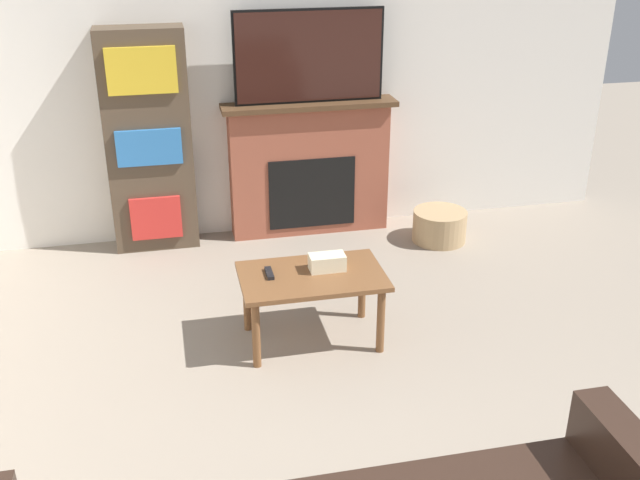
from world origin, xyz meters
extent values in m
cube|color=silver|center=(0.00, 4.75, 1.35)|extent=(6.03, 0.06, 2.70)
cube|color=brown|center=(0.39, 4.61, 0.53)|extent=(1.29, 0.22, 1.06)
cube|color=black|center=(0.39, 4.50, 0.37)|extent=(0.71, 0.01, 0.58)
cube|color=#4C331E|center=(0.39, 4.59, 1.08)|extent=(1.39, 0.28, 0.04)
cube|color=black|center=(0.39, 4.59, 1.45)|extent=(1.16, 0.03, 0.71)
cube|color=#331914|center=(0.39, 4.58, 1.45)|extent=(1.13, 0.01, 0.68)
cube|color=brown|center=(0.06, 2.92, 0.45)|extent=(0.88, 0.55, 0.03)
cylinder|color=brown|center=(-0.32, 2.70, 0.22)|extent=(0.05, 0.05, 0.44)
cylinder|color=brown|center=(0.44, 2.70, 0.22)|extent=(0.05, 0.05, 0.44)
cylinder|color=brown|center=(-0.32, 3.13, 0.22)|extent=(0.05, 0.05, 0.44)
cylinder|color=brown|center=(0.44, 3.13, 0.22)|extent=(0.05, 0.05, 0.44)
cube|color=beige|center=(0.17, 2.96, 0.52)|extent=(0.22, 0.12, 0.10)
cube|color=black|center=(-0.19, 2.96, 0.48)|extent=(0.04, 0.15, 0.02)
cube|color=#4C3D2D|center=(-0.86, 4.59, 0.86)|extent=(0.64, 0.26, 1.71)
cube|color=red|center=(-0.86, 4.45, 0.29)|extent=(0.39, 0.03, 0.34)
cube|color=#2D70B7|center=(-0.86, 4.45, 0.86)|extent=(0.48, 0.03, 0.27)
cube|color=gold|center=(-0.86, 4.45, 1.43)|extent=(0.50, 0.03, 0.34)
cylinder|color=tan|center=(1.38, 4.18, 0.13)|extent=(0.43, 0.43, 0.25)
camera|label=1|loc=(-0.76, -1.05, 2.55)|focal=42.00mm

